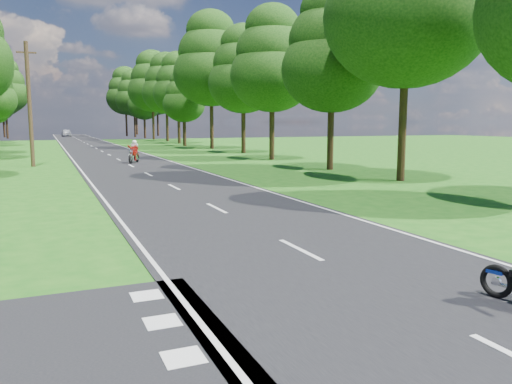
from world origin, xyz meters
name	(u,v)px	position (x,y,z in m)	size (l,w,h in m)	color
ground	(349,275)	(0.00, 0.00, 0.00)	(160.00, 160.00, 0.00)	#195513
main_road	(96,148)	(0.00, 50.00, 0.01)	(7.00, 140.00, 0.02)	black
road_markings	(97,149)	(-0.14, 48.13, 0.02)	(7.40, 140.00, 0.01)	silver
treeline	(97,80)	(1.43, 60.06, 8.25)	(40.00, 115.35, 14.78)	black
telegraph_pole	(29,104)	(-6.00, 28.00, 4.07)	(1.20, 0.26, 8.00)	#382616
rider_far_red	(134,151)	(0.60, 28.41, 0.83)	(0.65, 1.95, 1.63)	maroon
distant_car	(66,133)	(-1.06, 101.81, 0.79)	(1.82, 4.52, 1.54)	#B8BBBF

